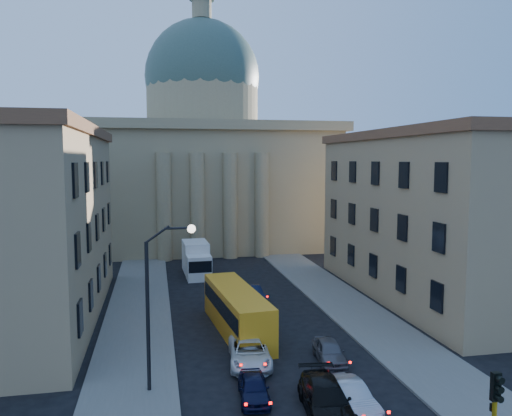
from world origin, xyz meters
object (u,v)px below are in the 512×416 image
(street_lamp, at_px, (158,293))
(traffic_light, at_px, (494,416))
(car_left_near, at_px, (254,388))
(car_right_near, at_px, (350,396))
(city_bus, at_px, (237,309))
(box_truck, at_px, (196,260))

(street_lamp, bearing_deg, traffic_light, -39.18)
(traffic_light, relative_size, car_left_near, 1.17)
(car_left_near, distance_m, car_right_near, 4.83)
(car_right_near, relative_size, city_bus, 0.38)
(car_left_near, bearing_deg, car_right_near, -18.13)
(street_lamp, bearing_deg, car_right_near, -22.66)
(box_truck, bearing_deg, car_left_near, -90.80)
(city_bus, relative_size, box_truck, 1.72)
(box_truck, bearing_deg, car_right_near, -82.51)
(street_lamp, distance_m, car_left_near, 6.86)
(box_truck, bearing_deg, city_bus, -87.65)
(traffic_light, distance_m, city_bus, 19.50)
(car_right_near, height_order, box_truck, box_truck)
(city_bus, bearing_deg, car_right_near, -78.68)
(car_left_near, relative_size, box_truck, 0.58)
(box_truck, bearing_deg, traffic_light, -79.26)
(car_left_near, bearing_deg, box_truck, 96.88)
(traffic_light, bearing_deg, car_right_near, 117.08)
(city_bus, distance_m, box_truck, 17.93)
(traffic_light, relative_size, car_right_near, 1.04)
(traffic_light, distance_m, car_left_near, 11.30)
(street_lamp, bearing_deg, car_left_near, -21.61)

